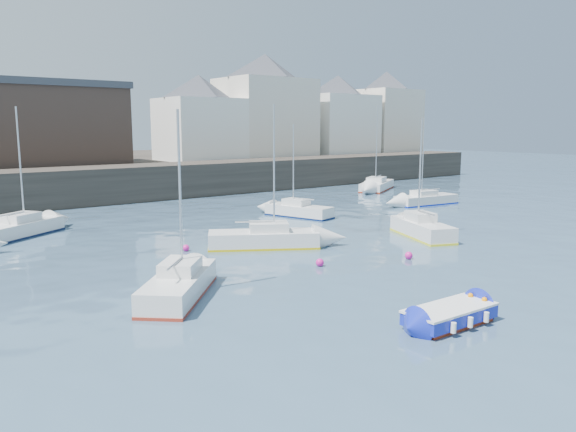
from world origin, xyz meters
TOP-DOWN VIEW (x-y plane):
  - water at (0.00, 0.00)m, footprint 220.00×220.00m
  - quay_wall at (0.00, 35.00)m, footprint 90.00×5.00m
  - land_strip at (0.00, 53.00)m, footprint 90.00×32.00m
  - bldg_east_a at (20.00, 42.00)m, footprint 13.36×13.36m
  - bldg_east_b at (31.00, 41.50)m, footprint 11.88×11.88m
  - bldg_east_c at (40.00, 41.50)m, footprint 11.14×11.14m
  - bldg_east_d at (11.00, 41.50)m, footprint 11.14×11.14m
  - warehouse at (-6.00, 43.00)m, footprint 16.40×10.40m
  - blue_dinghy at (-3.88, -1.57)m, footprint 3.34×1.81m
  - sailboat_a at (-9.42, 6.61)m, footprint 4.94×5.16m
  - sailboat_b at (-1.76, 11.81)m, footprint 5.97×4.66m
  - sailboat_c at (7.14, 8.45)m, footprint 3.60×5.43m
  - sailboat_d at (18.44, 17.11)m, footprint 5.80×2.51m
  - sailboat_f at (6.16, 18.69)m, footprint 2.94×5.28m
  - sailboat_g at (23.19, 27.09)m, footprint 6.82×5.19m
  - sailboat_h at (-11.46, 23.04)m, footprint 5.89×4.84m
  - buoy_near at (-2.11, 6.89)m, footprint 0.38×0.38m
  - buoy_mid at (2.26, 5.30)m, footprint 0.38×0.38m
  - buoy_far at (-5.50, 13.56)m, footprint 0.36×0.36m

SIDE VIEW (x-z plane):
  - water at x=0.00m, z-range 0.00..0.00m
  - buoy_near at x=-2.11m, z-range -0.19..0.19m
  - buoy_mid at x=2.26m, z-range -0.19..0.19m
  - buoy_far at x=-5.50m, z-range -0.18..0.18m
  - blue_dinghy at x=-3.88m, z-range 0.04..0.66m
  - sailboat_d at x=18.44m, z-range -3.14..4.01m
  - sailboat_f at x=6.16m, z-range -2.81..3.73m
  - sailboat_g at x=23.19m, z-range -3.73..4.69m
  - sailboat_h at x=-11.46m, z-range -3.27..4.25m
  - sailboat_b at x=-1.76m, z-range -3.28..4.26m
  - sailboat_a at x=-9.42m, z-range -3.02..4.02m
  - sailboat_c at x=7.14m, z-range -2.90..3.95m
  - land_strip at x=0.00m, z-range 0.00..2.80m
  - quay_wall at x=0.00m, z-range 0.00..3.00m
  - warehouse at x=-6.00m, z-range 2.82..10.42m
  - bldg_east_d at x=11.00m, z-range 2.89..11.84m
  - bldg_east_b at x=31.00m, z-range 2.89..12.84m
  - bldg_east_c at x=40.00m, z-range 2.90..13.85m
  - bldg_east_a at x=20.00m, z-range 2.91..14.71m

